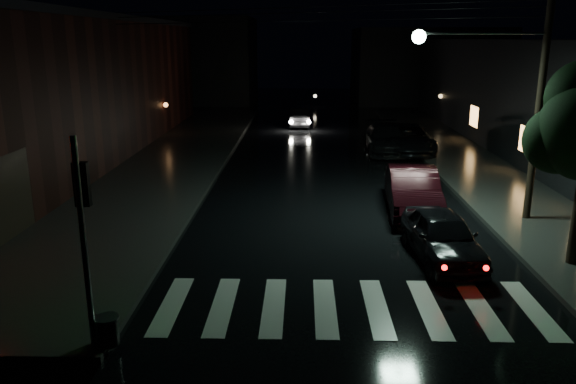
# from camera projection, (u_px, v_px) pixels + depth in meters

# --- Properties ---
(ground) EXTENTS (120.00, 120.00, 0.00)m
(ground) POSITION_uv_depth(u_px,v_px,m) (220.00, 316.00, 12.65)
(ground) COLOR black
(ground) RESTS_ON ground
(sidewalk_left) EXTENTS (6.00, 44.00, 0.15)m
(sidewalk_left) POSITION_uv_depth(u_px,v_px,m) (156.00, 171.00, 26.25)
(sidewalk_left) COLOR #282826
(sidewalk_left) RESTS_ON ground
(sidewalk_right) EXTENTS (4.00, 44.00, 0.15)m
(sidewalk_right) POSITION_uv_depth(u_px,v_px,m) (478.00, 172.00, 25.88)
(sidewalk_right) COLOR #282826
(sidewalk_right) RESTS_ON ground
(building_left) EXTENTS (10.00, 36.00, 7.00)m
(building_left) POSITION_uv_depth(u_px,v_px,m) (20.00, 92.00, 27.44)
(building_left) COLOR black
(building_left) RESTS_ON ground
(building_far_left) EXTENTS (14.00, 10.00, 8.00)m
(building_far_left) POSITION_uv_depth(u_px,v_px,m) (182.00, 60.00, 55.22)
(building_far_left) COLOR black
(building_far_left) RESTS_ON ground
(building_far_right) EXTENTS (14.00, 10.00, 7.00)m
(building_far_right) POSITION_uv_depth(u_px,v_px,m) (427.00, 66.00, 54.77)
(building_far_right) COLOR black
(building_far_right) RESTS_ON ground
(crosswalk) EXTENTS (9.00, 3.00, 0.01)m
(crosswalk) POSITION_uv_depth(u_px,v_px,m) (351.00, 307.00, 13.06)
(crosswalk) COLOR beige
(crosswalk) RESTS_ON ground
(signal_pole_corner) EXTENTS (0.68, 0.61, 4.20)m
(signal_pole_corner) POSITION_uv_depth(u_px,v_px,m) (96.00, 279.00, 10.89)
(signal_pole_corner) COLOR slate
(signal_pole_corner) RESTS_ON ground
(utility_pole) EXTENTS (4.92, 0.44, 8.00)m
(utility_pole) POSITION_uv_depth(u_px,v_px,m) (520.00, 85.00, 17.97)
(utility_pole) COLOR black
(utility_pole) RESTS_ON ground
(parked_car_a) EXTENTS (1.93, 4.16, 1.38)m
(parked_car_a) POSITION_uv_depth(u_px,v_px,m) (442.00, 236.00, 15.75)
(parked_car_a) COLOR black
(parked_car_a) RESTS_ON ground
(parked_car_b) EXTENTS (2.05, 4.95, 1.59)m
(parked_car_b) POSITION_uv_depth(u_px,v_px,m) (413.00, 191.00, 20.02)
(parked_car_b) COLOR black
(parked_car_b) RESTS_ON ground
(parked_car_c) EXTENTS (2.26, 5.31, 1.53)m
(parked_car_c) POSITION_uv_depth(u_px,v_px,m) (386.00, 139.00, 30.63)
(parked_car_c) COLOR black
(parked_car_c) RESTS_ON ground
(parked_car_d) EXTENTS (2.80, 5.63, 1.53)m
(parked_car_d) POSITION_uv_depth(u_px,v_px,m) (408.00, 139.00, 30.53)
(parked_car_d) COLOR black
(parked_car_d) RESTS_ON ground
(oncoming_car) EXTENTS (1.52, 3.98, 1.30)m
(oncoming_car) POSITION_uv_depth(u_px,v_px,m) (299.00, 117.00, 39.78)
(oncoming_car) COLOR black
(oncoming_car) RESTS_ON ground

